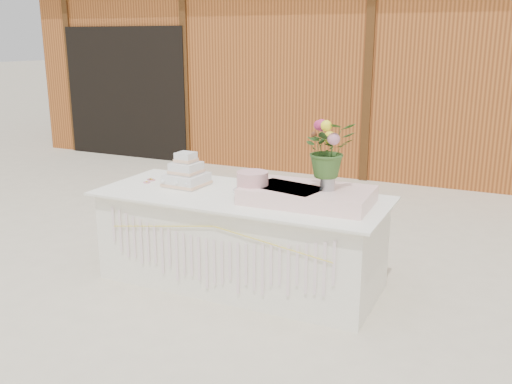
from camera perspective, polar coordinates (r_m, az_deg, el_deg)
ground at (r=4.91m, az=-1.51°, el=-8.97°), size 80.00×80.00×0.00m
barn at (r=10.21m, az=14.01°, el=12.84°), size 12.60×4.60×3.30m
cake_table at (r=4.77m, az=-1.56°, el=-4.73°), size 2.40×1.00×0.77m
wedding_cake at (r=4.95m, az=-6.98°, el=1.75°), size 0.34×0.34×0.29m
pink_cake_stand at (r=4.47m, az=-0.35°, el=0.78°), size 0.32×0.32×0.23m
satin_runner at (r=4.43m, az=5.18°, el=-0.31°), size 1.00×0.59×0.12m
flower_vase at (r=4.34m, az=7.17°, el=1.18°), size 0.11×0.11×0.15m
bouquet at (r=4.28m, az=7.29°, el=4.91°), size 0.50×0.49×0.42m
loose_flowers at (r=5.25m, az=-10.33°, el=1.36°), size 0.19×0.33×0.02m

